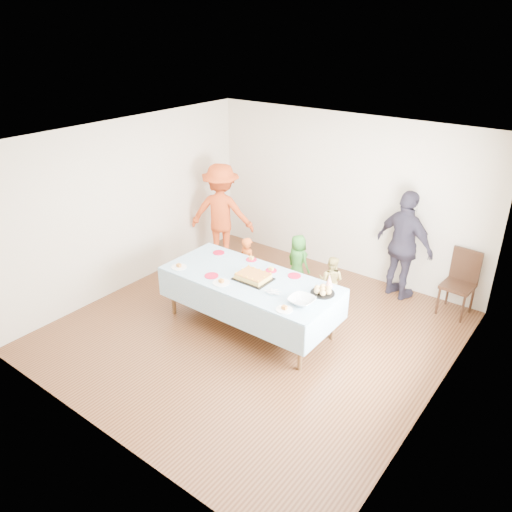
{
  "coord_description": "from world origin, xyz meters",
  "views": [
    {
      "loc": [
        3.61,
        -4.72,
        4.02
      ],
      "look_at": [
        -0.19,
        0.3,
        1.02
      ],
      "focal_mm": 35.0,
      "sensor_mm": 36.0,
      "label": 1
    }
  ],
  "objects_px": {
    "party_table": "(250,281)",
    "dining_chair": "(461,279)",
    "birthday_cake": "(253,277)",
    "adult_left": "(222,213)"
  },
  "relations": [
    {
      "from": "adult_left",
      "to": "dining_chair",
      "type": "bearing_deg",
      "value": 166.0
    },
    {
      "from": "party_table",
      "to": "adult_left",
      "type": "height_order",
      "value": "adult_left"
    },
    {
      "from": "party_table",
      "to": "dining_chair",
      "type": "bearing_deg",
      "value": 44.47
    },
    {
      "from": "party_table",
      "to": "birthday_cake",
      "type": "relative_size",
      "value": 5.07
    },
    {
      "from": "birthday_cake",
      "to": "adult_left",
      "type": "bearing_deg",
      "value": 141.26
    },
    {
      "from": "birthday_cake",
      "to": "adult_left",
      "type": "height_order",
      "value": "adult_left"
    },
    {
      "from": "birthday_cake",
      "to": "dining_chair",
      "type": "relative_size",
      "value": 0.5
    },
    {
      "from": "party_table",
      "to": "dining_chair",
      "type": "distance_m",
      "value": 3.15
    },
    {
      "from": "party_table",
      "to": "birthday_cake",
      "type": "distance_m",
      "value": 0.12
    },
    {
      "from": "party_table",
      "to": "dining_chair",
      "type": "height_order",
      "value": "dining_chair"
    }
  ]
}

